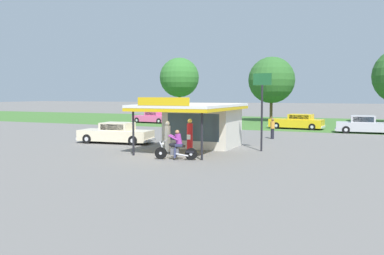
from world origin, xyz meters
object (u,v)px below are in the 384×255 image
Objects in this scene: gas_pump_offside at (190,138)px; parked_car_back_row_far_left at (366,125)px; bystander_admiring_sedan at (272,128)px; featured_classic_sedan at (116,134)px; parked_car_back_row_far_right at (297,122)px; roadside_pole_sign at (262,98)px; gas_pump_nearside at (168,139)px; parked_car_back_row_centre_right at (212,122)px; parked_car_back_row_centre at (152,118)px; motorcycle_with_rider at (177,147)px; bystander_standing_back_lot at (210,126)px.

parked_car_back_row_far_left is at bearing 62.97° from gas_pump_offside.
bystander_admiring_sedan is (2.55, 10.17, -0.11)m from gas_pump_offside.
featured_classic_sedan is 22.23m from parked_car_back_row_far_left.
parked_car_back_row_far_right is 1.17× the size of roadside_pole_sign.
roadside_pole_sign is at bearing -88.00° from parked_car_back_row_far_right.
roadside_pole_sign is at bearing 32.00° from gas_pump_nearside.
gas_pump_nearside is 1.43m from gas_pump_offside.
gas_pump_offside is 0.39× the size of parked_car_back_row_centre_right.
featured_classic_sedan is (-5.63, 3.00, -0.19)m from gas_pump_nearside.
gas_pump_nearside is at bearing -148.00° from roadside_pole_sign.
gas_pump_nearside is at bearing -120.50° from parked_car_back_row_far_left.
parked_car_back_row_centre is (-9.28, 4.14, -0.02)m from parked_car_back_row_centre_right.
parked_car_back_row_far_right is 10.18m from bystander_admiring_sedan.
parked_car_back_row_centre_right is (-5.50, 18.08, -0.28)m from gas_pump_offside.
gas_pump_offside is at bearing -138.48° from roadside_pole_sign.
parked_car_back_row_far_right is (2.74, 22.29, 0.04)m from motorcycle_with_rider.
roadside_pole_sign reaches higher than parked_car_back_row_centre_right.
parked_car_back_row_centre_right is at bearing -179.86° from parked_car_back_row_far_left.
bystander_admiring_sedan is at bearing 97.02° from roadside_pole_sign.
motorcycle_with_rider is (0.08, -1.94, -0.29)m from gas_pump_offside.
gas_pump_offside is 26.69m from parked_car_back_row_centre.
motorcycle_with_rider is at bearing -114.54° from parked_car_back_row_far_left.
bystander_standing_back_lot is at bearing 104.16° from gas_pump_offside.
bystander_standing_back_lot is at bearing -70.08° from parked_car_back_row_centre_right.
roadside_pole_sign is at bearing 56.10° from motorcycle_with_rider.
bystander_standing_back_lot is at bearing -172.85° from bystander_admiring_sedan.
gas_pump_offside is 1.29× the size of bystander_admiring_sedan.
parked_car_back_row_far_right is 12.00m from bystander_standing_back_lot.
gas_pump_nearside is 1.14× the size of bystander_standing_back_lot.
gas_pump_offside is at bearing -75.84° from bystander_standing_back_lot.
featured_classic_sedan is 19.97m from parked_car_back_row_far_right.
parked_car_back_row_far_right is at bearing 92.00° from roadside_pole_sign.
featured_classic_sedan is 1.09× the size of parked_car_back_row_centre.
bystander_admiring_sedan is at bearing -34.82° from parked_car_back_row_centre.
parked_car_back_row_centre is 26.58m from roadside_pole_sign.
parked_car_back_row_far_right is at bearing 60.32° from featured_classic_sedan.
featured_classic_sedan is 20.72m from parked_car_back_row_centre.
gas_pump_offside is 1.25× the size of bystander_standing_back_lot.
parked_car_back_row_far_left is at bearing 68.91° from roadside_pole_sign.
gas_pump_nearside is 6.20m from roadside_pole_sign.
parked_car_back_row_far_left is at bearing 0.14° from parked_car_back_row_centre_right.
featured_classic_sedan is 1.18× the size of roadside_pole_sign.
parked_car_back_row_centre is 1.08× the size of roadside_pole_sign.
bystander_standing_back_lot is at bearing 95.86° from gas_pump_nearside.
parked_car_back_row_centre_right is at bearing -164.76° from parked_car_back_row_far_right.
featured_classic_sedan is at bearing -143.28° from bystander_admiring_sedan.
parked_car_back_row_far_left is (10.67, 18.11, -0.16)m from gas_pump_nearside.
motorcycle_with_rider is 11.76m from bystander_standing_back_lot.
parked_car_back_row_far_left is 3.45× the size of bystander_admiring_sedan.
bystander_admiring_sedan is (9.61, 7.17, 0.17)m from featured_classic_sedan.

